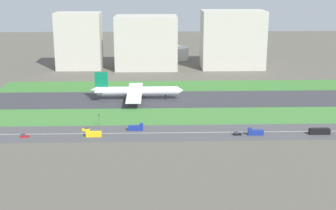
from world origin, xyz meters
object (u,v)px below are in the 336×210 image
Objects in this scene: bus_0 at (319,131)px; office_tower at (233,40)px; truck_0 at (136,128)px; fuel_tank_west at (149,54)px; car_0 at (24,136)px; fuel_tank_centre at (176,53)px; car_1 at (237,134)px; hangar_building at (146,42)px; airliner at (135,91)px; car_2 at (86,129)px; traffic_light at (99,119)px; truck_1 at (255,132)px; truck_2 at (93,134)px; terminal_building at (79,41)px.

office_tower reaches higher than bus_0.
fuel_tank_west is at bearing 88.67° from truck_0.
car_0 is 254.67m from fuel_tank_centre.
car_1 is 0.08× the size of hangar_building.
car_1 is at bearing -74.90° from hangar_building.
hangar_building is (6.40, 114.00, 17.83)m from airliner.
truck_0 is (2.86, -68.00, -4.56)m from airliner.
traffic_light reaches higher than car_2.
car_1 is 0.52× the size of truck_1.
car_2 is 214.69m from office_tower.
truck_1 is (88.17, 0.00, 0.00)m from truck_2.
car_2 is 186.16m from hangar_building.
bus_0 is at bearing -84.70° from office_tower.
truck_0 is (22.87, 10.00, 0.00)m from truck_2.
office_tower is at bearing -126.70° from car_0.
bus_0 is at bearing -36.95° from airliner.
fuel_tank_west is (-50.07, 237.00, 5.34)m from car_1.
truck_0 is 1.17× the size of traffic_light.
office_tower reaches higher than truck_2.
hangar_building is 79.49m from office_tower.
car_1 is 1.00× the size of car_0.
office_tower is at bearing -30.07° from fuel_tank_west.
airliner reaches higher than car_2.
car_2 is 0.08× the size of office_tower.
car_1 is at bearing -10.24° from truck_0.
car_2 is at bearing -162.69° from car_0.
bus_0 is (35.53, 0.00, 0.15)m from truck_1.
fuel_tank_west is (-77.73, 45.00, -20.07)m from office_tower.
fuel_tank_centre is at bearing -84.60° from car_1.
fuel_tank_centre is at bearing 56.84° from hangar_building.
car_1 is 0.21× the size of fuel_tank_west.
truck_0 is 192.43m from terminal_building.
hangar_building is at bearing -97.83° from truck_2.
fuel_tank_centre is at bearing -82.23° from truck_1.
airliner is at bearing -48.85° from truck_1.
bus_0 is at bearing -180.00° from car_1.
office_tower is at bearing -84.70° from bus_0.
airliner is 96.89m from car_0.
car_2 is 0.08× the size of hangar_building.
terminal_building is (-29.72, 182.00, 24.72)m from car_2.
office_tower is at bearing 65.49° from truck_0.
car_1 is (58.20, -78.00, -5.31)m from airliner.
terminal_building reaches higher than fuel_tank_west.
terminal_building is at bearing -57.35° from truck_1.
terminal_building is at bearing 107.60° from truck_0.
truck_1 is at bearing -6.12° from car_2.
car_2 is 0.52× the size of truck_0.
terminal_building reaches higher than car_0.
truck_2 is at bearing 0.00° from car_1.
car_1 is 0.09× the size of terminal_building.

